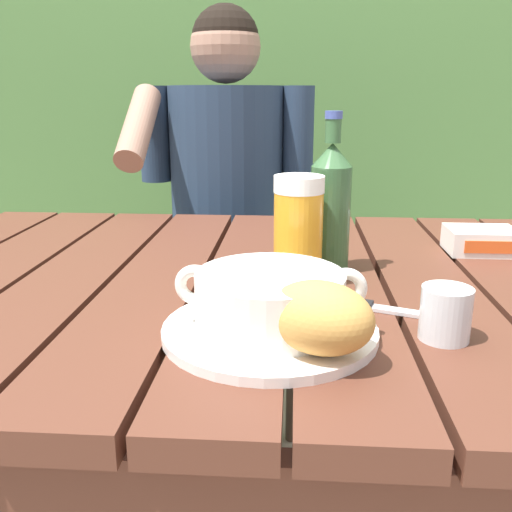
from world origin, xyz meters
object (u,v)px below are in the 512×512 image
Objects in this scene: beer_glass at (298,231)px; bread_roll at (320,317)px; water_glass_small at (446,314)px; butter_tub at (481,240)px; soup_bowl at (270,298)px; chair_near_diner at (234,268)px; table_knife at (370,306)px; serving_plate at (270,330)px; beer_bottle at (330,206)px; person_eating at (225,196)px.

bread_roll is at bearing -84.92° from beer_glass.
water_glass_small is 0.52× the size of butter_tub.
water_glass_small is (0.21, 0.00, -0.01)m from soup_bowl.
chair_near_diner reaches higher than butter_tub.
beer_glass reaches higher than bread_roll.
butter_tub is at bearing 30.50° from beer_glass.
butter_tub reaches higher than table_knife.
soup_bowl reaches higher than butter_tub.
chair_near_diner reaches higher than serving_plate.
bread_roll reaches higher than soup_bowl.
butter_tub is at bearing 67.29° from water_glass_small.
water_glass_small is 0.12m from table_knife.
beer_bottle reaches higher than bread_roll.
chair_near_diner is 1.22m from water_glass_small.
beer_glass is at bearing 80.22° from soup_bowl.
bread_roll is 0.17m from water_glass_small.
person_eating is 1.02m from bread_roll.
bread_roll is (0.22, -1.19, 0.32)m from chair_near_diner.
soup_bowl is at bearing -107.80° from beer_bottle.
table_knife is (0.13, 0.09, -0.00)m from serving_plate.
bread_roll is 0.56m from butter_tub.
chair_near_diner is 6.33× the size of table_knife.
beer_glass is 0.65× the size of beer_bottle.
soup_bowl is at bearing -79.66° from person_eating.
person_eating reaches higher than soup_bowl.
beer_bottle is (0.05, 0.07, 0.02)m from beer_glass.
soup_bowl is 1.38× the size of beer_glass.
serving_plate is 4.04× the size of water_glass_small.
serving_plate reaches higher than table_knife.
serving_plate is 0.21m from beer_glass.
butter_tub is (0.16, 0.39, -0.01)m from water_glass_small.
bread_roll is 1.04× the size of table_knife.
serving_plate is 1.77× the size of bread_roll.
person_eating is at bearing 105.48° from beer_glass.
soup_bowl is at bearing -99.78° from beer_glass.
serving_plate is (0.17, -1.12, 0.28)m from chair_near_diner.
person_eating is 0.71m from beer_bottle.
bread_roll is 0.89× the size of beer_glass.
chair_near_diner is at bearing 89.18° from person_eating.
water_glass_small is at bearing -112.71° from butter_tub.
bread_roll is at bearing -124.41° from butter_tub.
beer_glass reaches higher than soup_bowl.
water_glass_small is at bearing 0.81° from serving_plate.
beer_bottle is at bearing -155.82° from butter_tub.
butter_tub is (0.31, 0.46, -0.03)m from bread_roll.
beer_bottle is 0.30m from water_glass_small.
table_knife is (0.05, -0.17, -0.10)m from beer_bottle.
soup_bowl reaches higher than water_glass_small.
beer_glass reaches higher than butter_tub.
chair_near_diner reaches higher than water_glass_small.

